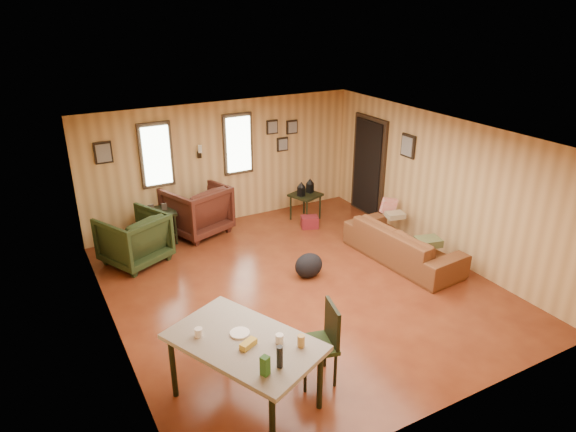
% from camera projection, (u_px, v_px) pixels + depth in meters
% --- Properties ---
extents(room, '(5.54, 6.04, 2.44)m').
position_uv_depth(room, '(302.00, 207.00, 7.84)').
color(room, brown).
rests_on(room, ground).
extents(sofa, '(0.81, 2.20, 0.84)m').
position_uv_depth(sofa, '(403.00, 238.00, 8.66)').
color(sofa, brown).
rests_on(sofa, ground).
extents(recliner_brown, '(1.27, 1.23, 1.04)m').
position_uv_depth(recliner_brown, '(197.00, 207.00, 9.67)').
color(recliner_brown, '#471F15').
rests_on(recliner_brown, ground).
extents(recliner_green, '(1.22, 1.19, 0.96)m').
position_uv_depth(recliner_green, '(134.00, 236.00, 8.58)').
color(recliner_green, '#243116').
rests_on(recliner_green, ground).
extents(end_table, '(0.66, 0.61, 0.75)m').
position_uv_depth(end_table, '(160.00, 220.00, 9.35)').
color(end_table, black).
rests_on(end_table, ground).
extents(side_table, '(0.67, 0.67, 0.84)m').
position_uv_depth(side_table, '(306.00, 193.00, 10.24)').
color(side_table, black).
rests_on(side_table, ground).
extents(cooler, '(0.39, 0.33, 0.23)m').
position_uv_depth(cooler, '(310.00, 222.00, 10.04)').
color(cooler, maroon).
rests_on(cooler, ground).
extents(backpack, '(0.52, 0.42, 0.40)m').
position_uv_depth(backpack, '(309.00, 265.00, 8.23)').
color(backpack, black).
rests_on(backpack, ground).
extents(sofa_pillows, '(0.71, 1.68, 0.34)m').
position_uv_depth(sofa_pillows, '(409.00, 225.00, 8.97)').
color(sofa_pillows, brown).
rests_on(sofa_pillows, sofa).
extents(dining_table, '(1.55, 1.87, 1.06)m').
position_uv_depth(dining_table, '(245.00, 346.00, 5.43)').
color(dining_table, gray).
rests_on(dining_table, ground).
extents(dining_chair, '(0.54, 0.54, 0.98)m').
position_uv_depth(dining_chair, '(322.00, 339.00, 5.88)').
color(dining_chair, '#243116').
rests_on(dining_chair, ground).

